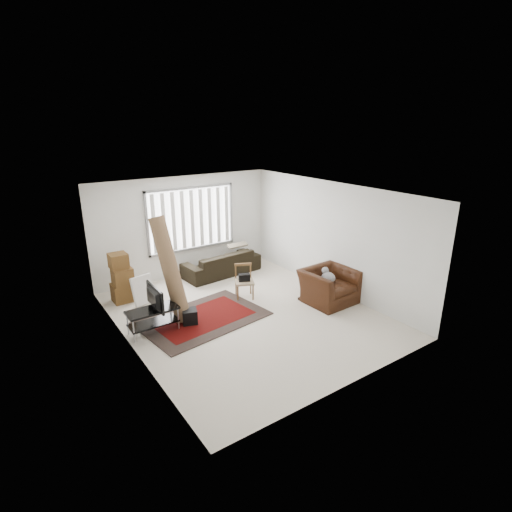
{
  "coord_description": "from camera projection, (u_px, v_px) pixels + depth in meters",
  "views": [
    {
      "loc": [
        -4.3,
        -6.63,
        4.04
      ],
      "look_at": [
        0.69,
        0.63,
        1.05
      ],
      "focal_mm": 28.0,
      "sensor_mm": 36.0,
      "label": 1
    }
  ],
  "objects": [
    {
      "name": "side_chair",
      "position": [
        244.0,
        280.0,
        9.51
      ],
      "size": [
        0.57,
        0.57,
        0.8
      ],
      "rotation": [
        0.0,
        0.0,
        -0.43
      ],
      "color": "#8D795C",
      "rests_on": "ground"
    },
    {
      "name": "rolled_rug",
      "position": [
        170.0,
        269.0,
        8.28
      ],
      "size": [
        0.59,
        1.06,
        2.23
      ],
      "primitive_type": "cylinder",
      "rotation": [
        -0.31,
        0.0,
        0.27
      ],
      "color": "brown",
      "rests_on": "ground"
    },
    {
      "name": "tv",
      "position": [
        151.0,
        298.0,
        7.81
      ],
      "size": [
        0.11,
        0.82,
        0.47
      ],
      "primitive_type": "imported",
      "rotation": [
        0.0,
        0.0,
        1.57
      ],
      "color": "black",
      "rests_on": "tv_stand"
    },
    {
      "name": "persian_rug",
      "position": [
        203.0,
        318.0,
        8.59
      ],
      "size": [
        2.79,
        2.05,
        0.02
      ],
      "color": "black",
      "rests_on": "ground"
    },
    {
      "name": "moving_boxes",
      "position": [
        122.0,
        279.0,
        9.27
      ],
      "size": [
        0.48,
        0.45,
        1.17
      ],
      "color": "brown",
      "rests_on": "ground"
    },
    {
      "name": "white_flatpack",
      "position": [
        143.0,
        290.0,
        9.23
      ],
      "size": [
        0.56,
        0.34,
        0.67
      ],
      "primitive_type": "cube",
      "rotation": [
        -0.24,
        0.0,
        0.22
      ],
      "color": "silver",
      "rests_on": "ground"
    },
    {
      "name": "subwoofer",
      "position": [
        190.0,
        316.0,
        8.33
      ],
      "size": [
        0.38,
        0.38,
        0.3
      ],
      "primitive_type": "cube",
      "rotation": [
        0.0,
        0.0,
        -0.34
      ],
      "color": "black",
      "rests_on": "persian_rug"
    },
    {
      "name": "armchair",
      "position": [
        330.0,
        283.0,
        9.28
      ],
      "size": [
        1.25,
        1.1,
        0.9
      ],
      "rotation": [
        0.0,
        0.0,
        0.04
      ],
      "color": "#34180A",
      "rests_on": "ground"
    },
    {
      "name": "tv_stand",
      "position": [
        153.0,
        316.0,
        7.93
      ],
      "size": [
        1.01,
        0.46,
        0.51
      ],
      "color": "black",
      "rests_on": "ground"
    },
    {
      "name": "room",
      "position": [
        234.0,
        232.0,
        8.63
      ],
      "size": [
        6.0,
        6.02,
        2.71
      ],
      "color": "beige",
      "rests_on": "ground"
    },
    {
      "name": "sofa",
      "position": [
        221.0,
        260.0,
        10.98
      ],
      "size": [
        2.23,
        1.11,
        0.83
      ],
      "primitive_type": "imported",
      "rotation": [
        0.0,
        0.0,
        3.22
      ],
      "color": "black",
      "rests_on": "ground"
    }
  ]
}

